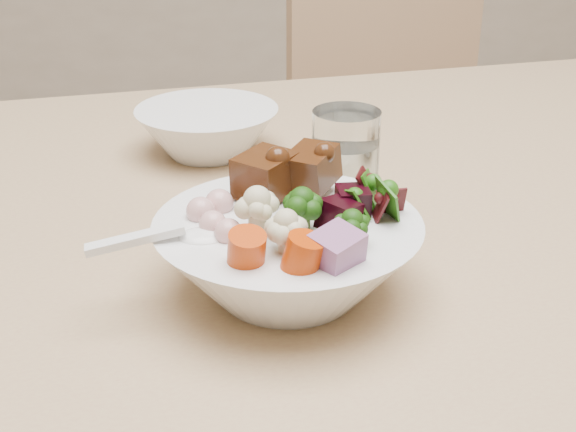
{
  "coord_description": "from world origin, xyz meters",
  "views": [
    {
      "loc": [
        -0.22,
        -0.64,
        1.15
      ],
      "look_at": [
        -0.18,
        -0.09,
        0.89
      ],
      "focal_mm": 50.0,
      "sensor_mm": 36.0,
      "label": 1
    }
  ],
  "objects_px": {
    "dining_table": "(479,289)",
    "water_glass": "(345,171)",
    "food_bowl": "(290,251)",
    "chair_far": "(406,176)",
    "side_bowl": "(207,131)"
  },
  "relations": [
    {
      "from": "food_bowl",
      "to": "water_glass",
      "type": "bearing_deg",
      "value": 64.51
    },
    {
      "from": "side_bowl",
      "to": "food_bowl",
      "type": "bearing_deg",
      "value": -77.5
    },
    {
      "from": "dining_table",
      "to": "side_bowl",
      "type": "bearing_deg",
      "value": 135.69
    },
    {
      "from": "chair_far",
      "to": "food_bowl",
      "type": "distance_m",
      "value": 1.05
    },
    {
      "from": "chair_far",
      "to": "water_glass",
      "type": "xyz_separation_m",
      "value": [
        -0.25,
        -0.82,
        0.35
      ]
    },
    {
      "from": "food_bowl",
      "to": "water_glass",
      "type": "xyz_separation_m",
      "value": [
        0.06,
        0.13,
        0.01
      ]
    },
    {
      "from": "water_glass",
      "to": "chair_far",
      "type": "bearing_deg",
      "value": 72.91
    },
    {
      "from": "dining_table",
      "to": "water_glass",
      "type": "bearing_deg",
      "value": 169.97
    },
    {
      "from": "food_bowl",
      "to": "water_glass",
      "type": "distance_m",
      "value": 0.14
    },
    {
      "from": "water_glass",
      "to": "side_bowl",
      "type": "relative_size",
      "value": 0.66
    },
    {
      "from": "dining_table",
      "to": "side_bowl",
      "type": "height_order",
      "value": "side_bowl"
    },
    {
      "from": "food_bowl",
      "to": "side_bowl",
      "type": "relative_size",
      "value": 1.3
    },
    {
      "from": "water_glass",
      "to": "food_bowl",
      "type": "bearing_deg",
      "value": -115.49
    },
    {
      "from": "dining_table",
      "to": "side_bowl",
      "type": "relative_size",
      "value": 11.97
    },
    {
      "from": "dining_table",
      "to": "chair_far",
      "type": "relative_size",
      "value": 2.07
    }
  ]
}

